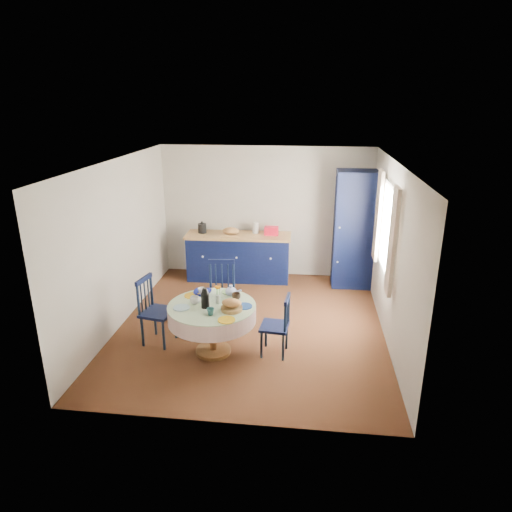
{
  "coord_description": "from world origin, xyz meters",
  "views": [
    {
      "loc": [
        0.82,
        -6.25,
        3.34
      ],
      "look_at": [
        0.05,
        0.2,
        1.07
      ],
      "focal_mm": 32.0,
      "sensor_mm": 36.0,
      "label": 1
    }
  ],
  "objects_px": {
    "cobalt_bowl": "(203,293)",
    "mug_c": "(236,296)",
    "chair_left": "(155,310)",
    "mug_d": "(202,291)",
    "chair_far": "(222,293)",
    "dining_table": "(213,313)",
    "kitchen_counter": "(238,256)",
    "mug_b": "(211,312)",
    "mug_a": "(195,300)",
    "pantry_cabinet": "(355,230)",
    "chair_right": "(277,325)"
  },
  "relations": [
    {
      "from": "cobalt_bowl",
      "to": "mug_c",
      "type": "bearing_deg",
      "value": -11.4
    },
    {
      "from": "chair_left",
      "to": "mug_c",
      "type": "xyz_separation_m",
      "value": [
        1.16,
        0.02,
        0.27
      ]
    },
    {
      "from": "mug_d",
      "to": "chair_far",
      "type": "bearing_deg",
      "value": 73.38
    },
    {
      "from": "dining_table",
      "to": "mug_d",
      "type": "distance_m",
      "value": 0.42
    },
    {
      "from": "kitchen_counter",
      "to": "mug_c",
      "type": "distance_m",
      "value": 2.56
    },
    {
      "from": "mug_c",
      "to": "mug_d",
      "type": "relative_size",
      "value": 1.12
    },
    {
      "from": "mug_c",
      "to": "dining_table",
      "type": "bearing_deg",
      "value": -143.05
    },
    {
      "from": "mug_b",
      "to": "mug_d",
      "type": "distance_m",
      "value": 0.66
    },
    {
      "from": "mug_a",
      "to": "cobalt_bowl",
      "type": "relative_size",
      "value": 0.51
    },
    {
      "from": "dining_table",
      "to": "mug_d",
      "type": "relative_size",
      "value": 10.97
    },
    {
      "from": "kitchen_counter",
      "to": "mug_d",
      "type": "height_order",
      "value": "kitchen_counter"
    },
    {
      "from": "chair_left",
      "to": "cobalt_bowl",
      "type": "bearing_deg",
      "value": -68.52
    },
    {
      "from": "chair_left",
      "to": "chair_far",
      "type": "height_order",
      "value": "chair_far"
    },
    {
      "from": "pantry_cabinet",
      "to": "chair_far",
      "type": "bearing_deg",
      "value": -140.22
    },
    {
      "from": "kitchen_counter",
      "to": "pantry_cabinet",
      "type": "bearing_deg",
      "value": -3.05
    },
    {
      "from": "chair_far",
      "to": "chair_right",
      "type": "xyz_separation_m",
      "value": [
        0.92,
        -0.81,
        -0.07
      ]
    },
    {
      "from": "mug_c",
      "to": "chair_far",
      "type": "bearing_deg",
      "value": 116.93
    },
    {
      "from": "kitchen_counter",
      "to": "dining_table",
      "type": "relative_size",
      "value": 1.69
    },
    {
      "from": "kitchen_counter",
      "to": "cobalt_bowl",
      "type": "relative_size",
      "value": 8.01
    },
    {
      "from": "chair_left",
      "to": "mug_a",
      "type": "relative_size",
      "value": 7.65
    },
    {
      "from": "dining_table",
      "to": "chair_far",
      "type": "relative_size",
      "value": 1.19
    },
    {
      "from": "mug_d",
      "to": "kitchen_counter",
      "type": "bearing_deg",
      "value": 86.65
    },
    {
      "from": "chair_far",
      "to": "cobalt_bowl",
      "type": "distance_m",
      "value": 0.63
    },
    {
      "from": "mug_a",
      "to": "mug_d",
      "type": "distance_m",
      "value": 0.3
    },
    {
      "from": "cobalt_bowl",
      "to": "mug_d",
      "type": "bearing_deg",
      "value": 157.6
    },
    {
      "from": "chair_right",
      "to": "mug_b",
      "type": "bearing_deg",
      "value": -61.54
    },
    {
      "from": "chair_right",
      "to": "mug_a",
      "type": "xyz_separation_m",
      "value": [
        -1.11,
        -0.05,
        0.33
      ]
    },
    {
      "from": "chair_left",
      "to": "mug_d",
      "type": "distance_m",
      "value": 0.72
    },
    {
      "from": "mug_c",
      "to": "mug_d",
      "type": "xyz_separation_m",
      "value": [
        -0.51,
        0.1,
        0.0
      ]
    },
    {
      "from": "pantry_cabinet",
      "to": "cobalt_bowl",
      "type": "relative_size",
      "value": 8.56
    },
    {
      "from": "mug_a",
      "to": "mug_b",
      "type": "distance_m",
      "value": 0.41
    },
    {
      "from": "pantry_cabinet",
      "to": "chair_left",
      "type": "bearing_deg",
      "value": -140.34
    },
    {
      "from": "mug_d",
      "to": "mug_a",
      "type": "bearing_deg",
      "value": -94.99
    },
    {
      "from": "mug_a",
      "to": "dining_table",
      "type": "bearing_deg",
      "value": -4.44
    },
    {
      "from": "chair_far",
      "to": "cobalt_bowl",
      "type": "bearing_deg",
      "value": -111.85
    },
    {
      "from": "mug_c",
      "to": "chair_right",
      "type": "bearing_deg",
      "value": -14.45
    },
    {
      "from": "mug_a",
      "to": "cobalt_bowl",
      "type": "height_order",
      "value": "mug_a"
    },
    {
      "from": "chair_far",
      "to": "mug_b",
      "type": "distance_m",
      "value": 1.2
    },
    {
      "from": "mug_c",
      "to": "cobalt_bowl",
      "type": "bearing_deg",
      "value": 168.6
    },
    {
      "from": "chair_left",
      "to": "mug_d",
      "type": "relative_size",
      "value": 9.08
    },
    {
      "from": "chair_left",
      "to": "mug_c",
      "type": "distance_m",
      "value": 1.19
    },
    {
      "from": "mug_c",
      "to": "mug_b",
      "type": "bearing_deg",
      "value": -116.66
    },
    {
      "from": "mug_b",
      "to": "chair_left",
      "type": "bearing_deg",
      "value": 152.23
    },
    {
      "from": "chair_right",
      "to": "mug_a",
      "type": "bearing_deg",
      "value": -81.96
    },
    {
      "from": "chair_far",
      "to": "mug_a",
      "type": "bearing_deg",
      "value": -109.0
    },
    {
      "from": "dining_table",
      "to": "mug_c",
      "type": "height_order",
      "value": "dining_table"
    },
    {
      "from": "kitchen_counter",
      "to": "cobalt_bowl",
      "type": "height_order",
      "value": "kitchen_counter"
    },
    {
      "from": "chair_left",
      "to": "chair_right",
      "type": "xyz_separation_m",
      "value": [
        1.74,
        -0.13,
        -0.06
      ]
    },
    {
      "from": "mug_b",
      "to": "mug_a",
      "type": "bearing_deg",
      "value": 132.84
    },
    {
      "from": "mug_d",
      "to": "pantry_cabinet",
      "type": "bearing_deg",
      "value": 45.94
    }
  ]
}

